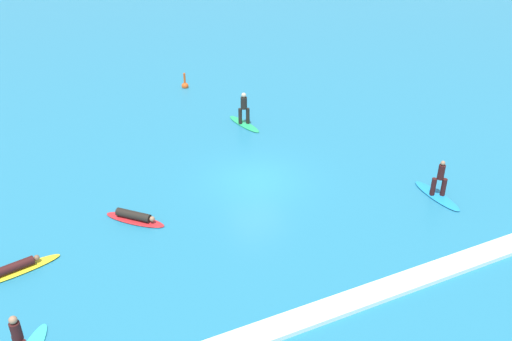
{
  "coord_description": "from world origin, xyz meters",
  "views": [
    {
      "loc": [
        -9.45,
        -19.97,
        12.98
      ],
      "look_at": [
        0.0,
        0.0,
        0.5
      ],
      "focal_mm": 38.61,
      "sensor_mm": 36.0,
      "label": 1
    }
  ],
  "objects": [
    {
      "name": "surfer_on_yellow_board",
      "position": [
        -10.67,
        -2.26,
        0.15
      ],
      "size": [
        3.28,
        1.24,
        0.43
      ],
      "rotation": [
        0.0,
        0.0,
        0.21
      ],
      "color": "yellow",
      "rests_on": "ground_plane"
    },
    {
      "name": "ground_plane",
      "position": [
        0.0,
        0.0,
        0.0
      ],
      "size": [
        120.0,
        120.0,
        0.0
      ],
      "primitive_type": "plane",
      "color": "teal",
      "rests_on": "ground"
    },
    {
      "name": "wave_crest",
      "position": [
        0.0,
        -8.8,
        0.09
      ],
      "size": [
        16.8,
        0.9,
        0.18
      ],
      "primitive_type": "cube",
      "color": "white",
      "rests_on": "ground_plane"
    },
    {
      "name": "surfer_on_blue_board",
      "position": [
        6.61,
        -4.75,
        0.4
      ],
      "size": [
        0.7,
        2.77,
        1.79
      ],
      "rotation": [
        0.0,
        0.0,
        4.71
      ],
      "color": "#1E8CD1",
      "rests_on": "ground_plane"
    },
    {
      "name": "surfer_on_green_board",
      "position": [
        2.02,
        5.84,
        0.59
      ],
      "size": [
        1.1,
        2.8,
        1.9
      ],
      "rotation": [
        0.0,
        0.0,
        1.76
      ],
      "color": "#23B266",
      "rests_on": "ground_plane"
    },
    {
      "name": "surfer_on_red_board",
      "position": [
        -5.94,
        -0.87,
        0.16
      ],
      "size": [
        2.36,
        2.41,
        0.43
      ],
      "rotation": [
        0.0,
        0.0,
        5.48
      ],
      "color": "red",
      "rests_on": "ground_plane"
    },
    {
      "name": "marker_buoy",
      "position": [
        0.9,
        12.78,
        0.18
      ],
      "size": [
        0.46,
        0.46,
        1.1
      ],
      "color": "#E55119",
      "rests_on": "ground_plane"
    }
  ]
}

